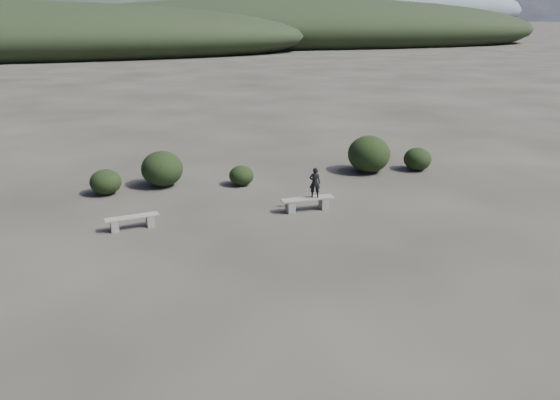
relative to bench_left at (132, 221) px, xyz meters
name	(u,v)px	position (x,y,z in m)	size (l,w,h in m)	color
ground	(295,294)	(3.49, -5.26, -0.24)	(1200.00, 1200.00, 0.00)	#2B2721
bench_left	(132,221)	(0.00, 0.00, 0.00)	(1.62, 0.56, 0.40)	slate
bench_right	(307,203)	(5.58, 0.09, 0.03)	(1.78, 0.45, 0.44)	slate
seated_person	(315,183)	(5.83, 0.10, 0.70)	(0.37, 0.24, 1.01)	black
shrub_a	(106,182)	(-0.81, 3.76, 0.21)	(1.11, 1.11, 0.91)	black
shrub_b	(162,169)	(1.23, 4.23, 0.43)	(1.56, 1.56, 1.33)	black
shrub_c	(241,176)	(4.11, 3.51, 0.13)	(0.94, 0.94, 0.75)	black
shrub_d	(369,154)	(9.51, 3.89, 0.51)	(1.72, 1.72, 1.51)	black
shrub_e	(417,159)	(11.59, 3.60, 0.23)	(1.14, 1.14, 0.95)	black
mountain_ridges	(108,8)	(-3.99, 333.81, 10.59)	(500.00, 400.00, 56.00)	black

